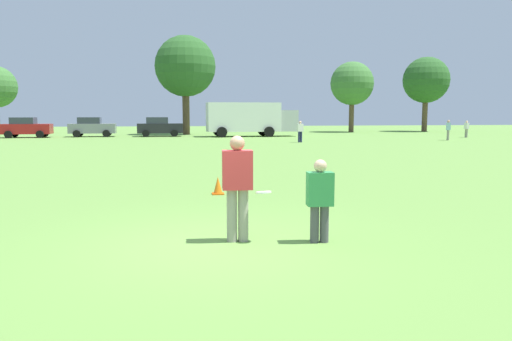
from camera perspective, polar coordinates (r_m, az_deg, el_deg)
name	(u,v)px	position (r m, az deg, el deg)	size (l,w,h in m)	color
ground_plane	(217,245)	(8.23, -4.55, -8.70)	(152.45, 152.45, 0.00)	#608C3D
player_thrower	(237,182)	(8.24, -2.19, -1.39)	(0.52, 0.31, 1.81)	gray
player_defender	(320,197)	(8.28, 7.49, -3.05)	(0.45, 0.28, 1.42)	#4C4C51
frisbee	(263,192)	(8.22, 0.88, -2.57)	(0.27, 0.27, 0.07)	white
traffic_cone	(218,186)	(13.23, -4.48, -1.80)	(0.32, 0.32, 0.48)	#D8590C
parked_car_mid_left	(26,127)	(48.71, -25.33, 4.59)	(4.29, 2.38, 1.82)	maroon
parked_car_center	(92,127)	(48.27, -18.66, 4.87)	(4.29, 2.38, 1.82)	slate
parked_car_mid_right	(159,127)	(47.18, -11.25, 5.06)	(4.29, 2.38, 1.82)	black
box_truck	(250,118)	(46.24, -0.74, 6.18)	(8.61, 3.29, 3.18)	white
bystander_sideline_watcher	(300,130)	(36.93, 5.19, 4.71)	(0.48, 0.33, 1.61)	#1E234C
bystander_far_jogger	(448,129)	(42.57, 21.59, 4.56)	(0.38, 0.51, 1.65)	gray
bystander_field_marshal	(466,128)	(48.18, 23.43, 4.59)	(0.28, 0.44, 1.52)	gray
tree_west_maple	(185,67)	(51.41, -8.28, 11.96)	(6.21, 6.21, 10.09)	brown
tree_center_elm	(352,84)	(58.35, 11.19, 9.94)	(5.01, 5.01, 8.13)	brown
tree_east_birch	(426,80)	(62.50, 19.30, 9.94)	(5.46, 5.46, 8.87)	brown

